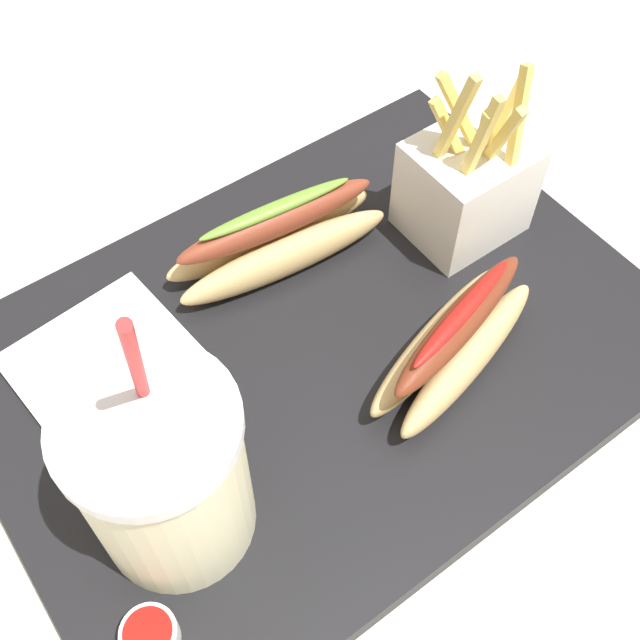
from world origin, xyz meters
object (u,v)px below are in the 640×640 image
(hot_dog_2, at_px, (455,342))
(napkin_stack, at_px, (109,368))
(soda_cup, at_px, (164,475))
(ketchup_cup_2, at_px, (150,635))
(hot_dog_1, at_px, (278,239))
(fries_basket, at_px, (467,185))
(ketchup_cup_1, at_px, (442,147))

(hot_dog_2, distance_m, napkin_stack, 0.24)
(napkin_stack, bearing_deg, soda_cup, -96.66)
(soda_cup, xyz_separation_m, ketchup_cup_2, (-0.05, -0.05, -0.06))
(soda_cup, bearing_deg, napkin_stack, 83.34)
(ketchup_cup_2, bearing_deg, napkin_stack, 70.02)
(hot_dog_1, xyz_separation_m, ketchup_cup_2, (-0.22, -0.19, -0.01))
(hot_dog_1, distance_m, hot_dog_2, 0.16)
(soda_cup, height_order, hot_dog_1, soda_cup)
(napkin_stack, bearing_deg, ketchup_cup_2, -109.98)
(fries_basket, xyz_separation_m, hot_dog_2, (-0.09, -0.10, -0.02))
(soda_cup, xyz_separation_m, hot_dog_2, (0.22, -0.01, -0.04))
(fries_basket, distance_m, napkin_stack, 0.30)
(hot_dog_2, xyz_separation_m, ketchup_cup_1, (0.13, 0.16, -0.02))
(hot_dog_2, height_order, ketchup_cup_1, hot_dog_2)
(fries_basket, height_order, hot_dog_1, fries_basket)
(ketchup_cup_1, bearing_deg, ketchup_cup_2, -152.86)
(soda_cup, bearing_deg, hot_dog_1, 39.19)
(soda_cup, distance_m, napkin_stack, 0.14)
(hot_dog_1, xyz_separation_m, hot_dog_2, (0.05, -0.15, 0.00))
(soda_cup, xyz_separation_m, ketchup_cup_1, (0.35, 0.15, -0.06))
(ketchup_cup_2, bearing_deg, hot_dog_1, 41.10)
(ketchup_cup_2, height_order, napkin_stack, ketchup_cup_2)
(hot_dog_2, bearing_deg, ketchup_cup_1, 50.84)
(fries_basket, xyz_separation_m, ketchup_cup_1, (0.04, 0.07, -0.03))
(ketchup_cup_1, xyz_separation_m, napkin_stack, (-0.33, -0.03, -0.01))
(fries_basket, xyz_separation_m, napkin_stack, (-0.29, 0.04, -0.04))
(hot_dog_1, height_order, ketchup_cup_1, hot_dog_1)
(hot_dog_2, height_order, ketchup_cup_2, hot_dog_2)
(hot_dog_1, xyz_separation_m, ketchup_cup_1, (0.18, 0.01, -0.01))
(fries_basket, relative_size, hot_dog_2, 0.96)
(napkin_stack, bearing_deg, fries_basket, -8.20)
(ketchup_cup_1, distance_m, napkin_stack, 0.34)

